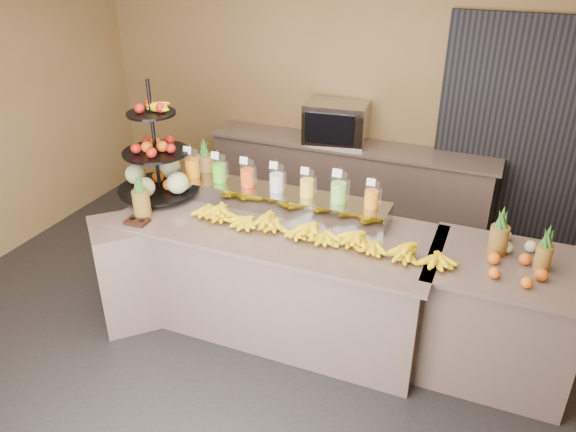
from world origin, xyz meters
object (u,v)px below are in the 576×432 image
Objects in this scene: oven_warmer at (336,123)px; fruit_stand at (163,168)px; pitcher_tray at (277,199)px; right_fruit_pile at (516,258)px; banana_heap at (311,228)px; condiment_caddy at (137,221)px.

fruit_stand is at bearing -123.18° from oven_warmer.
pitcher_tray is 4.53× the size of right_fruit_pile.
oven_warmer is at bearing 135.12° from right_fruit_pile.
oven_warmer reaches higher than banana_heap.
condiment_caddy is 2.49m from oven_warmer.
fruit_stand is 0.57m from condiment_caddy.
fruit_stand is at bearing 99.11° from condiment_caddy.
banana_heap is at bearing -174.81° from right_fruit_pile.
pitcher_tray is at bearing 173.58° from right_fruit_pile.
fruit_stand is (-1.41, 0.19, 0.18)m from banana_heap.
banana_heap is 1.36m from condiment_caddy.
fruit_stand reaches higher than oven_warmer.
right_fruit_pile is (2.82, -0.07, -0.18)m from fruit_stand.
condiment_caddy is at bearing -143.77° from pitcher_tray.
right_fruit_pile is at bearing -6.42° from pitcher_tray.
pitcher_tray is at bearing 141.60° from banana_heap.
banana_heap is at bearing 13.67° from condiment_caddy.
banana_heap is 2.11× the size of fruit_stand.
fruit_stand is (-0.98, -0.14, 0.17)m from pitcher_tray.
oven_warmer is (-0.47, 2.01, 0.14)m from banana_heap.
pitcher_tray is 1.86m from right_fruit_pile.
pitcher_tray is 0.54m from banana_heap.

